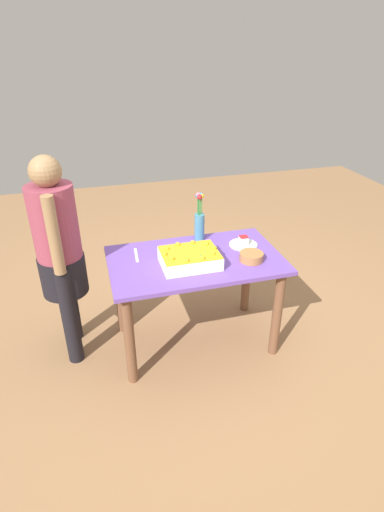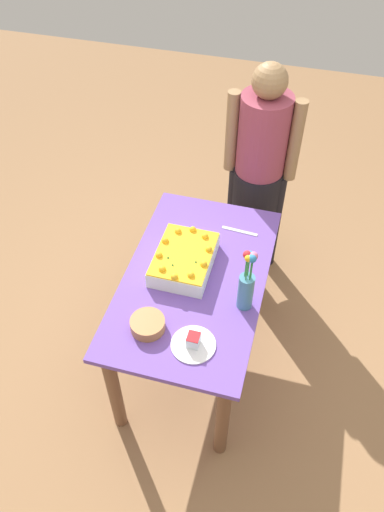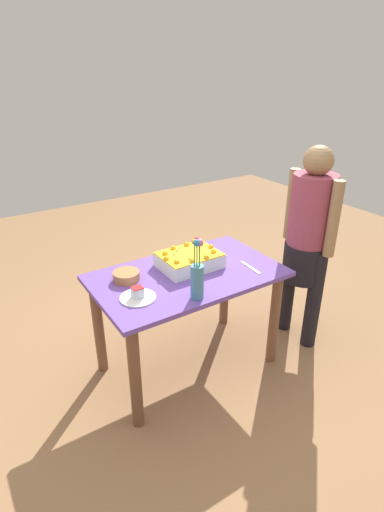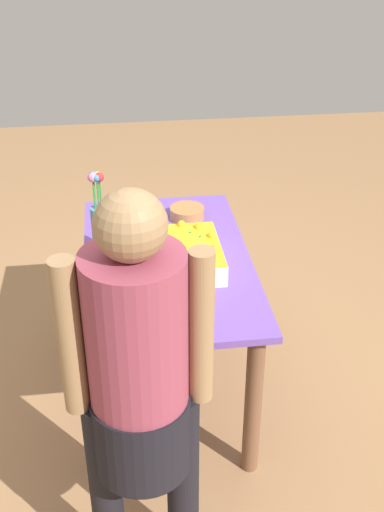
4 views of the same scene
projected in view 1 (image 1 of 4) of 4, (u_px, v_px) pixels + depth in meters
name	position (u px, v px, depth m)	size (l,w,h in m)	color
ground_plane	(195.00, 340.00, 3.16)	(8.00, 8.00, 0.00)	#9B704A
dining_table	(195.00, 276.00, 2.87)	(1.21, 0.72, 0.74)	#6D49AC
sheet_cake	(190.00, 258.00, 2.70)	(0.39, 0.29, 0.12)	white
serving_plate_with_slice	(243.00, 243.00, 2.98)	(0.21, 0.21, 0.07)	white
cake_knife	(136.00, 255.00, 2.84)	(0.21, 0.02, 0.00)	silver
flower_vase	(199.00, 221.00, 3.00)	(0.08, 0.08, 0.37)	teal
fruit_bowl	(251.00, 257.00, 2.77)	(0.17, 0.17, 0.06)	#AD7340
person_standing	(59.00, 249.00, 2.68)	(0.31, 0.45, 1.49)	black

